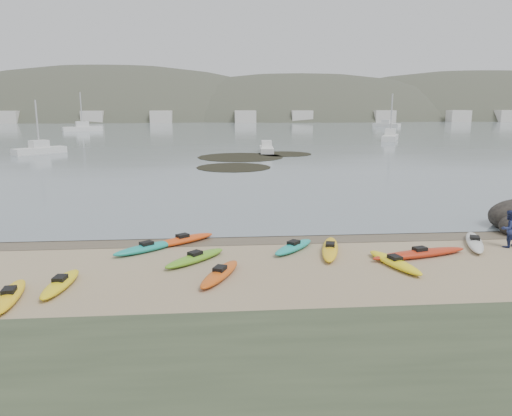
{
  "coord_description": "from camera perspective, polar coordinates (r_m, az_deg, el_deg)",
  "views": [
    {
      "loc": [
        -2.02,
        -23.98,
        6.6
      ],
      "look_at": [
        0.0,
        0.0,
        1.5
      ],
      "focal_mm": 35.0,
      "sensor_mm": 36.0,
      "label": 1
    }
  ],
  "objects": [
    {
      "name": "moored_boats",
      "position": [
        102.94,
        -2.18,
        8.57
      ],
      "size": [
        86.61,
        76.98,
        1.22
      ],
      "color": "silver",
      "rests_on": "ground"
    },
    {
      "name": "kayaks",
      "position": [
        21.28,
        1.32,
        -5.62
      ],
      "size": [
        20.71,
        9.58,
        0.34
      ],
      "color": "yellow",
      "rests_on": "ground"
    },
    {
      "name": "far_hills",
      "position": [
        222.99,
        5.94,
        6.09
      ],
      "size": [
        550.0,
        135.0,
        80.0
      ],
      "color": "#384235",
      "rests_on": "ground"
    },
    {
      "name": "kelp_mats",
      "position": [
        59.57,
        -0.74,
        5.62
      ],
      "size": [
        14.69,
        20.4,
        0.04
      ],
      "color": "black",
      "rests_on": "water"
    },
    {
      "name": "ground",
      "position": [
        24.95,
        0.0,
        -3.37
      ],
      "size": [
        600.0,
        600.0,
        0.0
      ],
      "primitive_type": "plane",
      "color": "tan",
      "rests_on": "ground"
    },
    {
      "name": "wet_sand",
      "position": [
        24.67,
        0.06,
        -3.55
      ],
      "size": [
        60.0,
        60.0,
        0.0
      ],
      "primitive_type": "plane",
      "color": "brown",
      "rests_on": "ground"
    },
    {
      "name": "water",
      "position": [
        324.06,
        -4.54,
        10.75
      ],
      "size": [
        1200.0,
        1200.0,
        0.0
      ],
      "primitive_type": "plane",
      "color": "slate",
      "rests_on": "ground"
    },
    {
      "name": "person_east",
      "position": [
        25.88,
        26.89,
        -2.12
      ],
      "size": [
        1.02,
        0.91,
        1.76
      ],
      "primitive_type": "imported",
      "rotation": [
        0.0,
        0.0,
        3.47
      ],
      "color": "navy",
      "rests_on": "ground"
    },
    {
      "name": "far_town",
      "position": [
        169.24,
        -2.13,
        10.39
      ],
      "size": [
        199.0,
        5.0,
        4.0
      ],
      "color": "beige",
      "rests_on": "ground"
    }
  ]
}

